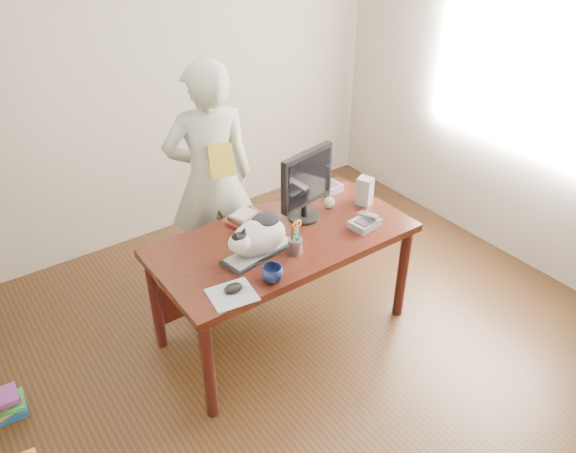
# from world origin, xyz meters

# --- Properties ---
(room) EXTENTS (4.50, 4.50, 4.50)m
(room) POSITION_xyz_m (0.00, 0.00, 1.35)
(room) COLOR black
(room) RESTS_ON ground
(desk) EXTENTS (1.60, 0.80, 0.75)m
(desk) POSITION_xyz_m (0.00, 0.68, 0.60)
(desk) COLOR black
(desk) RESTS_ON ground
(keyboard) EXTENTS (0.48, 0.25, 0.03)m
(keyboard) POSITION_xyz_m (-0.22, 0.54, 0.76)
(keyboard) COLOR black
(keyboard) RESTS_ON desk
(cat) EXTENTS (0.44, 0.28, 0.25)m
(cat) POSITION_xyz_m (-0.23, 0.53, 0.88)
(cat) COLOR silver
(cat) RESTS_ON keyboard
(monitor) EXTENTS (0.42, 0.24, 0.47)m
(monitor) POSITION_xyz_m (0.24, 0.69, 1.02)
(monitor) COLOR black
(monitor) RESTS_ON desk
(pen_cup) EXTENTS (0.10, 0.10, 0.22)m
(pen_cup) POSITION_xyz_m (-0.04, 0.42, 0.81)
(pen_cup) COLOR gray
(pen_cup) RESTS_ON desk
(mousepad) EXTENTS (0.27, 0.25, 0.01)m
(mousepad) POSITION_xyz_m (-0.54, 0.30, 0.75)
(mousepad) COLOR #B0B7BD
(mousepad) RESTS_ON desk
(mouse) EXTENTS (0.12, 0.08, 0.04)m
(mouse) POSITION_xyz_m (-0.52, 0.32, 0.77)
(mouse) COLOR black
(mouse) RESTS_ON mousepad
(coffee_mug) EXTENTS (0.17, 0.17, 0.09)m
(coffee_mug) POSITION_xyz_m (-0.30, 0.28, 0.80)
(coffee_mug) COLOR #0D1537
(coffee_mug) RESTS_ON desk
(phone) EXTENTS (0.20, 0.17, 0.09)m
(phone) POSITION_xyz_m (0.49, 0.40, 0.78)
(phone) COLOR slate
(phone) RESTS_ON desk
(speaker) EXTENTS (0.12, 0.12, 0.19)m
(speaker) POSITION_xyz_m (0.67, 0.61, 0.85)
(speaker) COLOR gray
(speaker) RESTS_ON desk
(baseball) EXTENTS (0.08, 0.08, 0.08)m
(baseball) POSITION_xyz_m (0.45, 0.71, 0.79)
(baseball) COLOR silver
(baseball) RESTS_ON desk
(book_stack) EXTENTS (0.26, 0.22, 0.08)m
(book_stack) POSITION_xyz_m (-0.10, 0.86, 0.79)
(book_stack) COLOR #531816
(book_stack) RESTS_ON desk
(calculator) EXTENTS (0.15, 0.20, 0.06)m
(calculator) POSITION_xyz_m (0.60, 0.91, 0.78)
(calculator) COLOR slate
(calculator) RESTS_ON desk
(person) EXTENTS (0.70, 0.55, 1.68)m
(person) POSITION_xyz_m (-0.07, 1.37, 0.84)
(person) COLOR silver
(person) RESTS_ON ground
(held_book) EXTENTS (0.18, 0.13, 0.22)m
(held_book) POSITION_xyz_m (-0.07, 1.20, 1.05)
(held_book) COLOR gold
(held_book) RESTS_ON person
(book_pile_b) EXTENTS (0.26, 0.20, 0.15)m
(book_pile_b) POSITION_xyz_m (-1.72, 0.95, 0.07)
(book_pile_b) COLOR #174A8B
(book_pile_b) RESTS_ON ground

